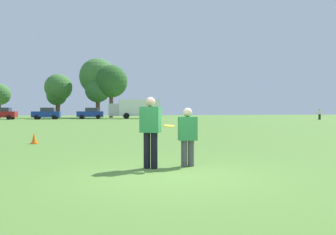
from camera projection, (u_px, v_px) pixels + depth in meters
The scene contains 15 objects.
ground_plane at pixel (169, 175), 7.28m from camera, with size 166.90×166.90×0.00m, color #517A33.
player_thrower at pixel (150, 128), 8.08m from camera, with size 0.56×0.46×1.78m.
player_defender at pixel (188, 134), 8.38m from camera, with size 0.47×0.28×1.52m.
frisbee at pixel (169, 126), 8.01m from camera, with size 0.27×0.27×0.07m.
traffic_cone at pixel (34, 138), 13.99m from camera, with size 0.32×0.32×0.48m.
parked_car_mid_left at pixel (2, 113), 49.12m from camera, with size 4.21×2.24×1.82m.
parked_car_center at pixel (47, 113), 50.57m from camera, with size 4.21×2.24×1.82m.
parked_car_mid_right at pixel (91, 113), 52.85m from camera, with size 4.21×2.24×1.82m.
box_truck at pixel (135, 108), 54.31m from camera, with size 8.52×3.06×3.18m.
bystander_sideline_watcher at pixel (320, 114), 48.31m from camera, with size 0.47×0.50×1.60m.
tree_west_maple at pixel (57, 96), 60.67m from camera, with size 3.69×3.69×6.00m.
tree_center_elm at pixel (58, 88), 60.27m from camera, with size 5.03×5.03×8.17m.
tree_east_birch at pixel (98, 77), 61.05m from camera, with size 6.89×6.89×11.19m.
tree_east_oak at pixel (98, 90), 59.42m from camera, with size 4.53×4.53×7.36m.
tree_far_east_pine at pixel (111, 82), 59.35m from camera, with size 5.97×5.97×9.71m.
Camera 1 is at (-1.25, -7.14, 1.47)m, focal length 34.62 mm.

